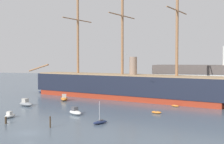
{
  "coord_description": "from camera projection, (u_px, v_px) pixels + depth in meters",
  "views": [
    {
      "loc": [
        26.76,
        -41.24,
        11.74
      ],
      "look_at": [
        4.13,
        33.38,
        8.7
      ],
      "focal_mm": 47.34,
      "sensor_mm": 36.0,
      "label": 1
    }
  ],
  "objects": [
    {
      "name": "mooring_piling_left_pair",
      "position": [
        50.0,
        122.0,
        51.65
      ],
      "size": [
        0.27,
        0.27,
        1.96
      ],
      "primitive_type": "cylinder",
      "color": "#423323",
      "rests_on": "ground"
    },
    {
      "name": "motorboat_foreground_left",
      "position": [
        10.0,
        115.0,
        60.62
      ],
      "size": [
        1.32,
        3.15,
        1.32
      ],
      "color": "silver",
      "rests_on": "ground"
    },
    {
      "name": "dockside_warehouse_right",
      "position": [
        212.0,
        79.0,
        104.06
      ],
      "size": [
        42.92,
        19.13,
        16.74
      ],
      "color": "#565659",
      "rests_on": "ground"
    },
    {
      "name": "motorboat_mid_left",
      "position": [
        26.0,
        103.0,
        76.11
      ],
      "size": [
        4.92,
        3.2,
        1.91
      ],
      "color": "gray",
      "rests_on": "ground"
    },
    {
      "name": "tall_ship",
      "position": [
        122.0,
        86.0,
        90.48
      ],
      "size": [
        74.24,
        26.83,
        36.51
      ],
      "color": "maroon",
      "rests_on": "ground"
    },
    {
      "name": "motorboat_alongside_bow",
      "position": [
        64.0,
        98.0,
        86.45
      ],
      "size": [
        3.69,
        4.92,
        1.91
      ],
      "color": "orange",
      "rests_on": "ground"
    },
    {
      "name": "seagull_in_flight",
      "position": [
        126.0,
        54.0,
        70.89
      ],
      "size": [
        0.83,
        1.06,
        0.14
      ],
      "color": "silver"
    },
    {
      "name": "motorboat_far_right",
      "position": [
        218.0,
        97.0,
        90.28
      ],
      "size": [
        4.95,
        3.44,
        1.92
      ],
      "color": "#1E284C",
      "rests_on": "ground"
    },
    {
      "name": "ground_plane",
      "position": [
        28.0,
        133.0,
        47.65
      ],
      "size": [
        400.0,
        400.0,
        0.0
      ],
      "primitive_type": "plane",
      "color": "#4C5B6B"
    },
    {
      "name": "dinghy_far_left",
      "position": [
        42.0,
        92.0,
        108.64
      ],
      "size": [
        2.82,
        2.06,
        0.61
      ],
      "color": "#1E284C",
      "rests_on": "ground"
    },
    {
      "name": "dinghy_distant_centre",
      "position": [
        134.0,
        92.0,
        108.85
      ],
      "size": [
        2.05,
        1.65,
        0.45
      ],
      "color": "#1E284C",
      "rests_on": "ground"
    },
    {
      "name": "dinghy_mid_right",
      "position": [
        156.0,
        112.0,
        65.32
      ],
      "size": [
        2.5,
        1.55,
        0.55
      ],
      "color": "orange",
      "rests_on": "ground"
    },
    {
      "name": "sailboat_foreground_right",
      "position": [
        100.0,
        122.0,
        54.56
      ],
      "size": [
        2.51,
        3.31,
        4.26
      ],
      "color": "#1E284C",
      "rests_on": "ground"
    },
    {
      "name": "motorboat_near_centre",
      "position": [
        75.0,
        112.0,
        64.07
      ],
      "size": [
        4.2,
        3.53,
        1.66
      ],
      "color": "silver",
      "rests_on": "ground"
    },
    {
      "name": "dinghy_alongside_stern",
      "position": [
        175.0,
        106.0,
        74.87
      ],
      "size": [
        2.23,
        1.66,
        0.48
      ],
      "color": "orange",
      "rests_on": "ground"
    },
    {
      "name": "mooring_piling_right_pair",
      "position": [
        6.0,
        120.0,
        54.68
      ],
      "size": [
        0.39,
        0.39,
        1.33
      ],
      "primitive_type": "cylinder",
      "color": "#382B1E",
      "rests_on": "ground"
    }
  ]
}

